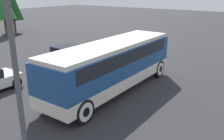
% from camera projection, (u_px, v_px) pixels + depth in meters
% --- Properties ---
extents(ground_plane, '(120.00, 120.00, 0.00)m').
position_uv_depth(ground_plane, '(112.00, 91.00, 15.03)').
color(ground_plane, '#2D2D30').
extents(tour_bus, '(9.83, 2.63, 2.93)m').
position_uv_depth(tour_bus, '(113.00, 62.00, 14.55)').
color(tour_bus, silver).
rests_on(tour_bus, ground_plane).
extents(parked_car_near, '(4.12, 1.90, 1.28)m').
position_uv_depth(parked_car_near, '(67.00, 53.00, 21.28)').
color(parked_car_near, black).
rests_on(parked_car_near, ground_plane).
extents(lamp_post, '(0.44, 0.44, 6.04)m').
position_uv_depth(lamp_post, '(15.00, 63.00, 6.83)').
color(lamp_post, '#515156').
rests_on(lamp_post, ground_plane).
extents(tree_center, '(2.63, 2.63, 5.79)m').
position_uv_depth(tree_center, '(12.00, 5.00, 33.81)').
color(tree_center, brown).
rests_on(tree_center, ground_plane).
extents(tree_right, '(2.98, 2.98, 6.05)m').
position_uv_depth(tree_right, '(3.00, 3.00, 31.58)').
color(tree_right, brown).
rests_on(tree_right, ground_plane).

